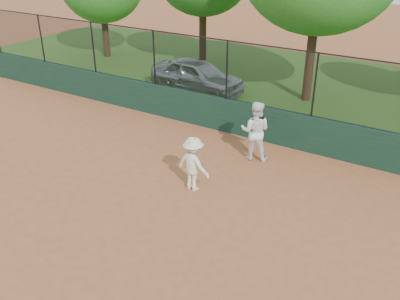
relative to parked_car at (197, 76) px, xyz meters
The scene contains 7 objects.
ground 9.77m from the parked_car, 68.39° to the right, with size 80.00×80.00×0.00m, color #A65C35.
back_wall 4.72m from the parked_car, 40.45° to the right, with size 26.00×0.20×1.20m, color #183625.
grass_strip 4.69m from the parked_car, 39.31° to the left, with size 36.00×12.00×0.01m, color #2F581B.
parked_car is the anchor object (origin of this frame).
player_second 6.56m from the parked_car, 42.37° to the right, with size 0.90×0.70×1.86m, color white.
player_main 8.12m from the parked_car, 58.65° to the right, with size 1.06×0.79×1.80m.
fence_assembly 4.94m from the parked_car, 40.68° to the right, with size 26.00×0.06×2.00m.
Camera 1 is at (6.28, -6.69, 6.42)m, focal length 40.00 mm.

